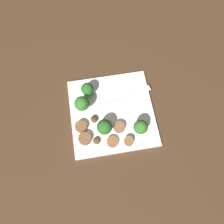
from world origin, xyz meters
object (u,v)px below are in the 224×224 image
(broccoli_floret_1, at_px, (141,127))
(fork, at_px, (128,96))
(mushroom_1, at_px, (94,119))
(sausage_slice_1, at_px, (85,139))
(plate, at_px, (112,113))
(broccoli_floret_2, at_px, (87,89))
(sausage_slice_3, at_px, (119,127))
(mushroom_3, at_px, (97,141))
(broccoli_floret_0, at_px, (105,127))
(sausage_slice_2, at_px, (112,142))
(broccoli_floret_3, at_px, (82,104))
(sausage_slice_0, at_px, (129,141))
(sausage_slice_4, at_px, (81,127))

(broccoli_floret_1, bearing_deg, fork, 96.79)
(mushroom_1, bearing_deg, sausage_slice_1, -121.97)
(plate, height_order, broccoli_floret_2, broccoli_floret_2)
(sausage_slice_3, distance_m, mushroom_3, 0.07)
(broccoli_floret_0, relative_size, sausage_slice_2, 1.68)
(broccoli_floret_3, bearing_deg, mushroom_3, -76.12)
(sausage_slice_1, distance_m, sausage_slice_3, 0.10)
(plate, distance_m, mushroom_3, 0.10)
(broccoli_floret_1, bearing_deg, broccoli_floret_2, 132.94)
(sausage_slice_0, bearing_deg, mushroom_1, 136.82)
(fork, relative_size, mushroom_1, 8.14)
(broccoli_floret_1, relative_size, sausage_slice_3, 1.64)
(fork, height_order, broccoli_floret_3, broccoli_floret_3)
(plate, relative_size, sausage_slice_3, 7.50)
(plate, distance_m, broccoli_floret_2, 0.10)
(fork, xyz_separation_m, sausage_slice_4, (-0.15, -0.08, 0.01))
(broccoli_floret_2, relative_size, broccoli_floret_3, 0.81)
(broccoli_floret_2, distance_m, sausage_slice_0, 0.19)
(mushroom_3, bearing_deg, broccoli_floret_2, 91.85)
(mushroom_1, bearing_deg, sausage_slice_2, -61.07)
(sausage_slice_2, bearing_deg, broccoli_floret_0, 112.39)
(broccoli_floret_1, xyz_separation_m, sausage_slice_1, (-0.16, -0.00, -0.03))
(plate, distance_m, sausage_slice_4, 0.10)
(sausage_slice_0, xyz_separation_m, mushroom_1, (-0.09, 0.08, -0.00))
(sausage_slice_4, bearing_deg, broccoli_floret_2, 72.24)
(plate, height_order, sausage_slice_4, sausage_slice_4)
(fork, distance_m, mushroom_1, 0.12)
(plate, distance_m, broccoli_floret_3, 0.10)
(broccoli_floret_0, height_order, mushroom_1, broccoli_floret_0)
(sausage_slice_3, bearing_deg, sausage_slice_2, -123.99)
(broccoli_floret_0, height_order, mushroom_3, broccoli_floret_0)
(broccoli_floret_0, bearing_deg, sausage_slice_3, 0.14)
(sausage_slice_3, bearing_deg, broccoli_floret_0, -179.86)
(broccoli_floret_2, height_order, sausage_slice_1, broccoli_floret_2)
(sausage_slice_3, bearing_deg, sausage_slice_4, 169.88)
(sausage_slice_2, relative_size, mushroom_1, 1.50)
(broccoli_floret_0, height_order, sausage_slice_0, broccoli_floret_0)
(broccoli_floret_1, bearing_deg, broccoli_floret_3, 148.52)
(broccoli_floret_0, distance_m, sausage_slice_4, 0.07)
(sausage_slice_4, bearing_deg, sausage_slice_3, -10.12)
(broccoli_floret_1, relative_size, sausage_slice_4, 1.54)
(plate, distance_m, sausage_slice_2, 0.09)
(fork, distance_m, broccoli_floret_2, 0.12)
(broccoli_floret_1, bearing_deg, sausage_slice_3, 163.53)
(broccoli_floret_2, height_order, broccoli_floret_3, broccoli_floret_3)
(sausage_slice_2, relative_size, sausage_slice_4, 0.94)
(broccoli_floret_0, bearing_deg, plate, 60.50)
(broccoli_floret_2, bearing_deg, sausage_slice_2, -73.43)
(fork, relative_size, mushroom_3, 8.20)
(mushroom_1, bearing_deg, mushroom_3, -91.68)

